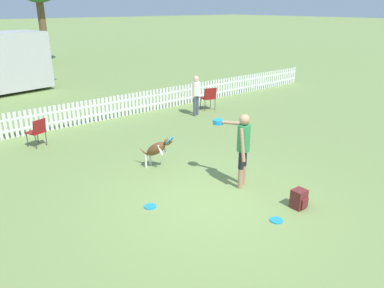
{
  "coord_description": "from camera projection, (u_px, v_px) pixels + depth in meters",
  "views": [
    {
      "loc": [
        -4.61,
        -5.15,
        3.82
      ],
      "look_at": [
        0.47,
        1.18,
        0.8
      ],
      "focal_mm": 35.0,
      "sensor_mm": 36.0,
      "label": 1
    }
  ],
  "objects": [
    {
      "name": "spectator_standing",
      "position": [
        196.0,
        92.0,
        13.53
      ],
      "size": [
        0.39,
        0.27,
        1.46
      ],
      "rotation": [
        0.0,
        0.0,
        3.53
      ],
      "color": "#474C5B",
      "rests_on": "ground_plane"
    },
    {
      "name": "folding_chair_center",
      "position": [
        37.0,
        130.0,
        10.61
      ],
      "size": [
        0.56,
        0.57,
        0.82
      ],
      "rotation": [
        0.0,
        0.0,
        3.54
      ],
      "color": "#333338",
      "rests_on": "ground_plane"
    },
    {
      "name": "picket_fence",
      "position": [
        78.0,
        113.0,
        12.57
      ],
      "size": [
        23.64,
        0.04,
        0.81
      ],
      "color": "white",
      "rests_on": "ground_plane"
    },
    {
      "name": "folding_chair_blue_left",
      "position": [
        209.0,
        97.0,
        14.35
      ],
      "size": [
        0.63,
        0.64,
        0.88
      ],
      "rotation": [
        0.0,
        0.0,
        2.85
      ],
      "color": "#333338",
      "rests_on": "ground_plane"
    },
    {
      "name": "backpack_on_grass",
      "position": [
        299.0,
        199.0,
        7.45
      ],
      "size": [
        0.27,
        0.29,
        0.39
      ],
      "color": "maroon",
      "rests_on": "ground_plane"
    },
    {
      "name": "frisbee_near_handler",
      "position": [
        276.0,
        220.0,
        7.05
      ],
      "size": [
        0.24,
        0.24,
        0.02
      ],
      "color": "#1E8CD8",
      "rests_on": "ground_plane"
    },
    {
      "name": "handler_person",
      "position": [
        241.0,
        141.0,
        8.08
      ],
      "size": [
        0.41,
        1.11,
        1.68
      ],
      "rotation": [
        0.0,
        0.0,
        0.42
      ],
      "color": "tan",
      "rests_on": "ground_plane"
    },
    {
      "name": "ground_plane",
      "position": [
        210.0,
        200.0,
        7.8
      ],
      "size": [
        240.0,
        240.0,
        0.0
      ],
      "primitive_type": "plane",
      "color": "olive"
    },
    {
      "name": "frisbee_near_dog",
      "position": [
        150.0,
        207.0,
        7.53
      ],
      "size": [
        0.24,
        0.24,
        0.02
      ],
      "color": "#1E8CD8",
      "rests_on": "ground_plane"
    },
    {
      "name": "leaping_dog",
      "position": [
        157.0,
        149.0,
        9.17
      ],
      "size": [
        0.57,
        0.99,
        0.89
      ],
      "rotation": [
        0.0,
        0.0,
        -2.72
      ],
      "color": "brown",
      "rests_on": "ground_plane"
    }
  ]
}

